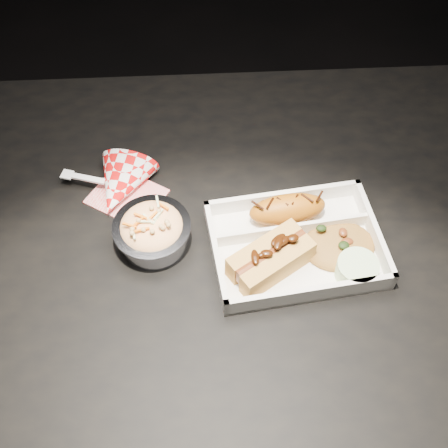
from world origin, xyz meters
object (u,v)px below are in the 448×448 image
at_px(dining_table, 206,276).
at_px(food_tray, 295,246).
at_px(napkin_fork, 120,186).
at_px(foil_coleslaw_cup, 152,230).
at_px(fried_pastry, 287,209).
at_px(hotdog, 271,258).

bearing_deg(dining_table, food_tray, -5.49).
bearing_deg(napkin_fork, foil_coleslaw_cup, -43.74).
bearing_deg(fried_pastry, foil_coleslaw_cup, -172.22).
xyz_separation_m(food_tray, fried_pastry, (-0.01, 0.05, 0.02)).
relative_size(dining_table, hotdog, 8.94).
bearing_deg(dining_table, fried_pastry, 17.82).
height_order(dining_table, foil_coleslaw_cup, foil_coleslaw_cup).
bearing_deg(dining_table, hotdog, -25.44).
xyz_separation_m(fried_pastry, foil_coleslaw_cup, (-0.21, -0.03, 0.00)).
distance_m(dining_table, hotdog, 0.16).
xyz_separation_m(dining_table, hotdog, (0.09, -0.05, 0.12)).
bearing_deg(napkin_fork, hotdog, -17.84).
height_order(food_tray, foil_coleslaw_cup, foil_coleslaw_cup).
relative_size(food_tray, napkin_fork, 1.52).
xyz_separation_m(fried_pastry, napkin_fork, (-0.26, 0.07, -0.01)).
bearing_deg(hotdog, napkin_fork, 112.40).
bearing_deg(hotdog, fried_pastry, 35.32).
height_order(fried_pastry, napkin_fork, napkin_fork).
distance_m(food_tray, hotdog, 0.06).
bearing_deg(food_tray, foil_coleslaw_cup, 165.93).
xyz_separation_m(hotdog, napkin_fork, (-0.23, 0.16, -0.02)).
relative_size(food_tray, fried_pastry, 2.25).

